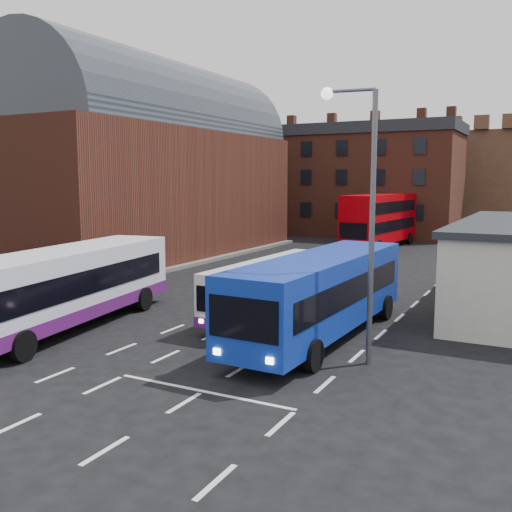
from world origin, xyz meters
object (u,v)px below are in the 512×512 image
at_px(bus_blue, 321,290).
at_px(bus_red_double, 380,219).
at_px(bus_white_inbound, 273,284).
at_px(bus_white_outbound, 67,282).
at_px(street_lamp, 363,199).

height_order(bus_blue, bus_red_double, bus_red_double).
distance_m(bus_white_inbound, bus_red_double, 28.82).
distance_m(bus_white_outbound, bus_white_inbound, 8.96).
xyz_separation_m(bus_red_double, street_lamp, (8.44, -33.33, 2.98)).
distance_m(bus_white_inbound, bus_blue, 4.09).
distance_m(bus_white_outbound, bus_red_double, 34.72).
bearing_deg(street_lamp, bus_white_outbound, -174.58).
distance_m(bus_red_double, street_lamp, 34.51).
bearing_deg(bus_red_double, bus_blue, 106.82).
xyz_separation_m(bus_white_outbound, bus_blue, (10.05, 3.44, -0.04)).
bearing_deg(street_lamp, bus_red_double, 104.20).
xyz_separation_m(bus_white_inbound, bus_blue, (3.28, -2.40, 0.42)).
xyz_separation_m(bus_blue, bus_red_double, (-6.16, 31.05, 0.67)).
height_order(bus_white_inbound, bus_blue, bus_blue).
height_order(bus_white_outbound, street_lamp, street_lamp).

